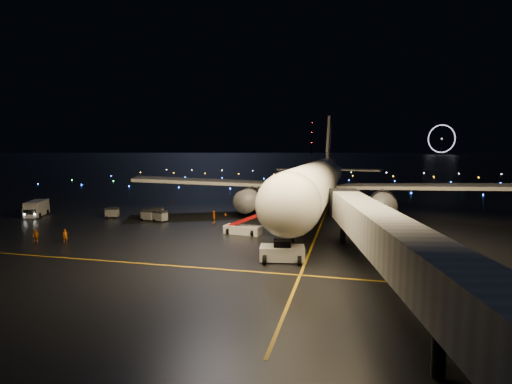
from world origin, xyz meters
TOP-DOWN VIEW (x-y plane):
  - ground at (0.00, 300.00)m, footprint 2000.00×2000.00m
  - lane_centre at (12.00, 15.00)m, footprint 0.25×80.00m
  - lane_cross at (-5.00, -10.00)m, footprint 60.00×0.25m
  - jet_bridge at (20.75, -24.50)m, footprint 14.00×58.00m
  - airliner at (10.56, 26.02)m, footprint 67.79×64.47m
  - pushback_tug at (9.62, -5.69)m, footprint 4.83×3.03m
  - belt_loader at (2.29, 5.84)m, footprint 7.55×3.12m
  - service_truck at (-35.51, 11.40)m, footprint 4.86×7.43m
  - crew_a at (-17.62, -3.86)m, footprint 0.67×0.70m
  - crew_b at (-20.91, -4.94)m, footprint 0.87×0.71m
  - crew_c at (-4.03, 12.10)m, footprint 0.86×1.22m
  - safety_cone_0 at (6.55, 12.57)m, footprint 0.50×0.50m
  - safety_cone_1 at (2.90, 25.61)m, footprint 0.45×0.45m
  - safety_cone_2 at (-4.57, 19.53)m, footprint 0.53×0.53m
  - safety_cone_3 at (-20.04, 31.21)m, footprint 0.43×0.43m
  - ferris_wheel at (170.00, 720.00)m, footprint 49.33×16.80m
  - radio_mast at (-60.00, 740.00)m, footprint 1.80×1.80m
  - taxiway_lights at (0.00, 106.00)m, footprint 164.00×92.00m
  - baggage_cart_0 at (-14.96, 11.97)m, footprint 2.18×1.67m
  - baggage_cart_1 at (-15.26, 15.41)m, footprint 1.89×1.39m
  - baggage_cart_2 at (-12.74, 11.56)m, footprint 2.31×1.93m
  - baggage_cart_3 at (-22.12, 12.92)m, footprint 2.33×1.96m

SIDE VIEW (x-z plane):
  - ground at x=0.00m, z-range 0.00..0.00m
  - lane_centre at x=12.00m, z-range 0.00..0.02m
  - lane_cross at x=-5.00m, z-range 0.00..0.02m
  - taxiway_lights at x=0.00m, z-range 0.00..0.36m
  - safety_cone_2 at x=-4.57m, z-range 0.00..0.47m
  - safety_cone_3 at x=-20.04m, z-range 0.00..0.49m
  - safety_cone_1 at x=2.90m, z-range 0.00..0.50m
  - safety_cone_0 at x=6.55m, z-range 0.00..0.51m
  - baggage_cart_1 at x=-15.26m, z-range 0.00..1.54m
  - crew_a at x=-17.62m, z-range 0.00..1.61m
  - crew_b at x=-20.91m, z-range 0.00..1.66m
  - baggage_cart_2 at x=-12.74m, z-range 0.00..1.68m
  - baggage_cart_3 at x=-22.12m, z-range 0.00..1.69m
  - baggage_cart_0 at x=-14.96m, z-range 0.00..1.70m
  - crew_c at x=-4.03m, z-range 0.00..1.93m
  - pushback_tug at x=9.62m, z-range 0.00..2.15m
  - service_truck at x=-35.51m, z-range 0.00..2.62m
  - belt_loader at x=2.29m, z-range 0.00..3.55m
  - jet_bridge at x=20.75m, z-range 0.00..6.60m
  - airliner at x=10.56m, z-range 0.00..19.02m
  - ferris_wheel at x=170.00m, z-range 0.00..52.00m
  - radio_mast at x=-60.00m, z-range 0.00..64.00m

